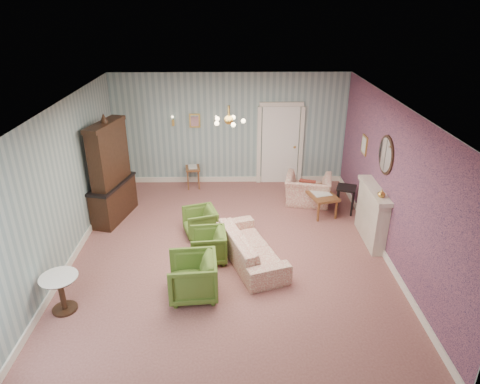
{
  "coord_description": "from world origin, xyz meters",
  "views": [
    {
      "loc": [
        0.07,
        -7.21,
        4.59
      ],
      "look_at": [
        0.2,
        0.4,
        1.1
      ],
      "focal_mm": 32.09,
      "sensor_mm": 36.0,
      "label": 1
    }
  ],
  "objects_px": {
    "wingback_chair": "(308,185)",
    "fireplace": "(372,214)",
    "olive_chair_a": "(192,275)",
    "olive_chair_c": "(200,221)",
    "dresser": "(110,169)",
    "olive_chair_b": "(208,244)",
    "side_table_black": "(345,200)",
    "sofa_chintz": "(251,242)",
    "pedestal_table": "(62,293)",
    "coffee_table": "(319,202)"
  },
  "relations": [
    {
      "from": "olive_chair_b",
      "to": "sofa_chintz",
      "type": "relative_size",
      "value": 0.34
    },
    {
      "from": "olive_chair_b",
      "to": "coffee_table",
      "type": "relative_size",
      "value": 0.69
    },
    {
      "from": "olive_chair_a",
      "to": "fireplace",
      "type": "distance_m",
      "value": 3.9
    },
    {
      "from": "coffee_table",
      "to": "olive_chair_a",
      "type": "bearing_deg",
      "value": -131.5
    },
    {
      "from": "olive_chair_a",
      "to": "dresser",
      "type": "xyz_separation_m",
      "value": [
        -1.99,
        2.82,
        0.77
      ]
    },
    {
      "from": "olive_chair_b",
      "to": "wingback_chair",
      "type": "height_order",
      "value": "wingback_chair"
    },
    {
      "from": "pedestal_table",
      "to": "olive_chair_b",
      "type": "bearing_deg",
      "value": 32.23
    },
    {
      "from": "olive_chair_b",
      "to": "olive_chair_c",
      "type": "distance_m",
      "value": 0.97
    },
    {
      "from": "olive_chair_a",
      "to": "coffee_table",
      "type": "bearing_deg",
      "value": 133.58
    },
    {
      "from": "sofa_chintz",
      "to": "dresser",
      "type": "relative_size",
      "value": 0.85
    },
    {
      "from": "olive_chair_b",
      "to": "fireplace",
      "type": "bearing_deg",
      "value": 96.3
    },
    {
      "from": "olive_chair_a",
      "to": "wingback_chair",
      "type": "height_order",
      "value": "wingback_chair"
    },
    {
      "from": "coffee_table",
      "to": "olive_chair_c",
      "type": "bearing_deg",
      "value": -159.55
    },
    {
      "from": "olive_chair_a",
      "to": "side_table_black",
      "type": "relative_size",
      "value": 1.27
    },
    {
      "from": "olive_chair_a",
      "to": "sofa_chintz",
      "type": "distance_m",
      "value": 1.45
    },
    {
      "from": "olive_chair_a",
      "to": "pedestal_table",
      "type": "bearing_deg",
      "value": -85.4
    },
    {
      "from": "olive_chair_b",
      "to": "wingback_chair",
      "type": "bearing_deg",
      "value": 131.22
    },
    {
      "from": "wingback_chair",
      "to": "side_table_black",
      "type": "height_order",
      "value": "wingback_chair"
    },
    {
      "from": "wingback_chair",
      "to": "fireplace",
      "type": "height_order",
      "value": "fireplace"
    },
    {
      "from": "pedestal_table",
      "to": "coffee_table",
      "type": "bearing_deg",
      "value": 35.52
    },
    {
      "from": "olive_chair_b",
      "to": "coffee_table",
      "type": "distance_m",
      "value": 3.15
    },
    {
      "from": "fireplace",
      "to": "coffee_table",
      "type": "distance_m",
      "value": 1.54
    },
    {
      "from": "coffee_table",
      "to": "side_table_black",
      "type": "xyz_separation_m",
      "value": [
        0.6,
        -0.02,
        0.07
      ]
    },
    {
      "from": "olive_chair_c",
      "to": "pedestal_table",
      "type": "distance_m",
      "value": 3.1
    },
    {
      "from": "pedestal_table",
      "to": "wingback_chair",
      "type": "bearing_deg",
      "value": 40.31
    },
    {
      "from": "wingback_chair",
      "to": "coffee_table",
      "type": "bearing_deg",
      "value": 123.52
    },
    {
      "from": "coffee_table",
      "to": "pedestal_table",
      "type": "bearing_deg",
      "value": -144.48
    },
    {
      "from": "olive_chair_c",
      "to": "side_table_black",
      "type": "height_order",
      "value": "olive_chair_c"
    },
    {
      "from": "olive_chair_a",
      "to": "wingback_chair",
      "type": "distance_m",
      "value": 4.28
    },
    {
      "from": "dresser",
      "to": "side_table_black",
      "type": "bearing_deg",
      "value": 15.33
    },
    {
      "from": "sofa_chintz",
      "to": "olive_chair_a",
      "type": "bearing_deg",
      "value": 117.04
    },
    {
      "from": "sofa_chintz",
      "to": "coffee_table",
      "type": "xyz_separation_m",
      "value": [
        1.67,
        1.98,
        -0.14
      ]
    },
    {
      "from": "olive_chair_a",
      "to": "olive_chair_c",
      "type": "height_order",
      "value": "olive_chair_a"
    },
    {
      "from": "olive_chair_c",
      "to": "fireplace",
      "type": "xyz_separation_m",
      "value": [
        3.49,
        -0.26,
        0.25
      ]
    },
    {
      "from": "coffee_table",
      "to": "olive_chair_b",
      "type": "bearing_deg",
      "value": -141.72
    },
    {
      "from": "olive_chair_a",
      "to": "sofa_chintz",
      "type": "relative_size",
      "value": 0.4
    },
    {
      "from": "fireplace",
      "to": "pedestal_table",
      "type": "bearing_deg",
      "value": -159.2
    },
    {
      "from": "dresser",
      "to": "fireplace",
      "type": "bearing_deg",
      "value": 2.39
    },
    {
      "from": "olive_chair_c",
      "to": "dresser",
      "type": "distance_m",
      "value": 2.3
    },
    {
      "from": "olive_chair_b",
      "to": "side_table_black",
      "type": "bearing_deg",
      "value": 116.64
    },
    {
      "from": "pedestal_table",
      "to": "olive_chair_c",
      "type": "bearing_deg",
      "value": 49.41
    },
    {
      "from": "olive_chair_c",
      "to": "olive_chair_b",
      "type": "bearing_deg",
      "value": -4.86
    },
    {
      "from": "olive_chair_b",
      "to": "sofa_chintz",
      "type": "height_order",
      "value": "sofa_chintz"
    },
    {
      "from": "olive_chair_b",
      "to": "dresser",
      "type": "relative_size",
      "value": 0.29
    },
    {
      "from": "olive_chair_b",
      "to": "pedestal_table",
      "type": "bearing_deg",
      "value": -63.26
    },
    {
      "from": "olive_chair_a",
      "to": "side_table_black",
      "type": "xyz_separation_m",
      "value": [
        3.27,
        2.99,
        -0.08
      ]
    },
    {
      "from": "olive_chair_a",
      "to": "fireplace",
      "type": "height_order",
      "value": "fireplace"
    },
    {
      "from": "dresser",
      "to": "coffee_table",
      "type": "xyz_separation_m",
      "value": [
        4.66,
        0.19,
        -0.92
      ]
    },
    {
      "from": "olive_chair_c",
      "to": "coffee_table",
      "type": "xyz_separation_m",
      "value": [
        2.68,
        1.0,
        -0.07
      ]
    },
    {
      "from": "wingback_chair",
      "to": "olive_chair_b",
      "type": "bearing_deg",
      "value": 58.74
    }
  ]
}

